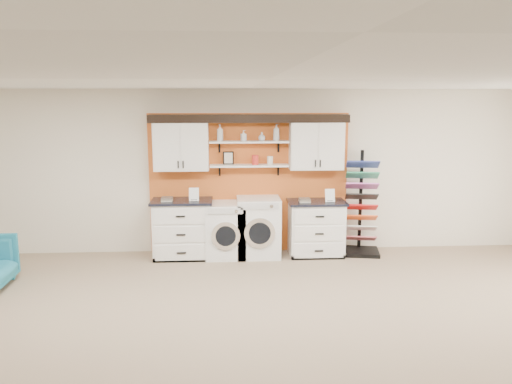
{
  "coord_description": "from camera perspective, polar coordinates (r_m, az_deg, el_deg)",
  "views": [
    {
      "loc": [
        -0.38,
        -4.52,
        2.62
      ],
      "look_at": [
        0.02,
        2.3,
        1.35
      ],
      "focal_mm": 35.0,
      "sensor_mm": 36.0,
      "label": 1
    }
  ],
  "objects": [
    {
      "name": "picture_frame",
      "position": [
        8.42,
        -3.17,
        3.9
      ],
      "size": [
        0.18,
        0.02,
        0.22
      ],
      "color": "black",
      "rests_on": "shelf_lower"
    },
    {
      "name": "base_cabinet_right",
      "position": [
        8.57,
        6.88,
        -4.1
      ],
      "size": [
        0.96,
        0.66,
        0.94
      ],
      "color": "white",
      "rests_on": "floor"
    },
    {
      "name": "canister_cream",
      "position": [
        8.41,
        1.61,
        3.63
      ],
      "size": [
        0.1,
        0.1,
        0.14
      ],
      "primitive_type": "cylinder",
      "color": "silver",
      "rests_on": "shelf_lower"
    },
    {
      "name": "washer",
      "position": [
        8.44,
        -3.49,
        -4.33
      ],
      "size": [
        0.66,
        0.71,
        0.93
      ],
      "color": "white",
      "rests_on": "floor"
    },
    {
      "name": "wall_back",
      "position": [
        8.61,
        -0.83,
        2.36
      ],
      "size": [
        10.0,
        0.0,
        10.0
      ],
      "primitive_type": "plane",
      "rotation": [
        1.57,
        0.0,
        0.0
      ],
      "color": "silver",
      "rests_on": "floor"
    },
    {
      "name": "floor",
      "position": [
        5.24,
        1.3,
        -19.51
      ],
      "size": [
        10.0,
        10.0,
        0.0
      ],
      "primitive_type": "plane",
      "color": "gray",
      "rests_on": "ground"
    },
    {
      "name": "ceiling",
      "position": [
        4.54,
        1.45,
        12.77
      ],
      "size": [
        10.0,
        10.0,
        0.0
      ],
      "primitive_type": "plane",
      "rotation": [
        3.14,
        0.0,
        0.0
      ],
      "color": "white",
      "rests_on": "wall_back"
    },
    {
      "name": "crown_molding",
      "position": [
        8.35,
        -0.79,
        8.49
      ],
      "size": [
        3.3,
        0.41,
        0.13
      ],
      "color": "black",
      "rests_on": "wall_back"
    },
    {
      "name": "base_cabinet_left",
      "position": [
        8.47,
        -8.39,
        -4.17
      ],
      "size": [
        1.01,
        0.66,
        0.99
      ],
      "color": "white",
      "rests_on": "floor"
    },
    {
      "name": "soap_bottle_d",
      "position": [
        8.38,
        2.34,
        6.83
      ],
      "size": [
        0.13,
        0.13,
        0.28
      ],
      "primitive_type": "imported",
      "rotation": [
        0.0,
        0.0,
        1.81
      ],
      "color": "silver",
      "rests_on": "shelf_upper"
    },
    {
      "name": "shelf_lower",
      "position": [
        8.4,
        -0.77,
        3.04
      ],
      "size": [
        1.32,
        0.28,
        0.03
      ],
      "primitive_type": "cube",
      "color": "white",
      "rests_on": "wall_back"
    },
    {
      "name": "canister_red",
      "position": [
        8.39,
        -0.09,
        3.69
      ],
      "size": [
        0.11,
        0.11,
        0.16
      ],
      "primitive_type": "cylinder",
      "color": "red",
      "rests_on": "shelf_lower"
    },
    {
      "name": "upper_cabinet_left",
      "position": [
        8.38,
        -8.55,
        5.32
      ],
      "size": [
        0.9,
        0.35,
        0.84
      ],
      "color": "white",
      "rests_on": "wall_back"
    },
    {
      "name": "accent_panel",
      "position": [
        8.61,
        -0.82,
        1.01
      ],
      "size": [
        3.4,
        0.07,
        2.4
      ],
      "primitive_type": "cube",
      "color": "#CA5D22",
      "rests_on": "wall_back"
    },
    {
      "name": "soap_bottle_b",
      "position": [
        8.35,
        -1.44,
        6.46
      ],
      "size": [
        0.1,
        0.1,
        0.18
      ],
      "primitive_type": "imported",
      "rotation": [
        0.0,
        0.0,
        1.88
      ],
      "color": "silver",
      "rests_on": "shelf_upper"
    },
    {
      "name": "sample_rack",
      "position": [
        8.76,
        11.85,
        -3.38
      ],
      "size": [
        0.73,
        0.65,
        1.78
      ],
      "rotation": [
        0.0,
        0.0,
        -0.18
      ],
      "color": "black",
      "rests_on": "floor"
    },
    {
      "name": "soap_bottle_c",
      "position": [
        8.36,
        0.67,
        6.37
      ],
      "size": [
        0.16,
        0.16,
        0.15
      ],
      "primitive_type": "imported",
      "rotation": [
        0.0,
        0.0,
        5.53
      ],
      "color": "silver",
      "rests_on": "shelf_upper"
    },
    {
      "name": "shelf_upper",
      "position": [
        8.36,
        -0.78,
        5.76
      ],
      "size": [
        1.32,
        0.28,
        0.03
      ],
      "primitive_type": "cube",
      "color": "white",
      "rests_on": "wall_back"
    },
    {
      "name": "soap_bottle_a",
      "position": [
        8.34,
        -4.14,
        6.77
      ],
      "size": [
        0.14,
        0.14,
        0.27
      ],
      "primitive_type": "imported",
      "rotation": [
        0.0,
        0.0,
        3.54
      ],
      "color": "silver",
      "rests_on": "shelf_upper"
    },
    {
      "name": "dryer",
      "position": [
        8.44,
        0.28,
        -4.02
      ],
      "size": [
        0.72,
        0.71,
        1.0
      ],
      "color": "white",
      "rests_on": "floor"
    },
    {
      "name": "upper_cabinet_right",
      "position": [
        8.48,
        6.91,
        5.42
      ],
      "size": [
        0.9,
        0.35,
        0.84
      ],
      "color": "white",
      "rests_on": "wall_back"
    }
  ]
}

